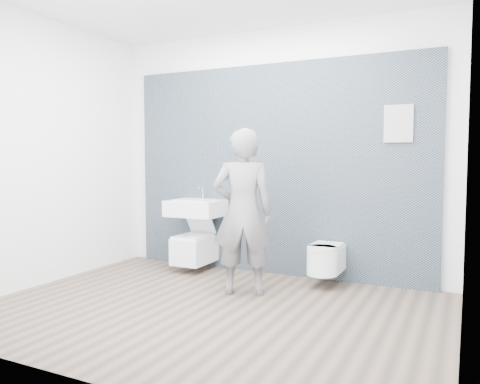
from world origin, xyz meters
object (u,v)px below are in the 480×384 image
at_px(toilet_square, 195,248).
at_px(visitor, 243,212).
at_px(washbasin, 196,208).
at_px(toilet_rounded, 325,259).

relative_size(toilet_square, visitor, 0.41).
relative_size(washbasin, toilet_rounded, 1.17).
relative_size(washbasin, visitor, 0.39).
bearing_deg(toilet_square, visitor, -33.58).
relative_size(toilet_square, toilet_rounded, 1.25).
xyz_separation_m(washbasin, visitor, (0.94, -0.65, 0.06)).
xyz_separation_m(washbasin, toilet_rounded, (1.59, -0.03, -0.46)).
distance_m(washbasin, toilet_square, 0.48).
bearing_deg(visitor, toilet_square, -56.84).
bearing_deg(washbasin, toilet_square, -90.00).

